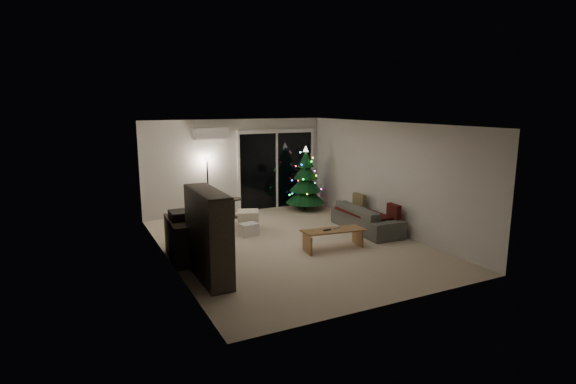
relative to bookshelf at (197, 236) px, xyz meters
name	(u,v)px	position (x,y,z in m)	size (l,w,h in m)	color
room	(279,184)	(2.71, 2.57, 0.26)	(6.50, 7.51, 2.60)	beige
bookshelf	(197,236)	(0.00, 0.00, 0.00)	(0.38, 1.51, 1.51)	black
media_cabinet	(182,239)	(0.00, 1.14, -0.37)	(0.46, 1.23, 0.77)	black
stereo	(181,215)	(0.00, 1.14, 0.10)	(0.39, 0.46, 0.16)	black
armchair	(207,209)	(1.16, 3.39, -0.39)	(0.78, 0.80, 0.73)	#413424
ottoman	(248,220)	(1.88, 2.54, -0.54)	(0.48, 0.48, 0.44)	beige
cardboard_box_a	(225,243)	(0.90, 1.34, -0.62)	(0.39, 0.29, 0.28)	silver
cardboard_box_b	(249,229)	(1.70, 2.05, -0.62)	(0.39, 0.29, 0.27)	silver
side_table	(234,208)	(1.95, 3.71, -0.50)	(0.40, 0.40, 0.50)	black
floor_lamp	(208,187)	(1.41, 4.14, 0.02)	(0.25, 0.25, 1.55)	black
sofa	(366,218)	(4.30, 1.20, -0.46)	(2.02, 0.79, 0.59)	#454743
sofa_throw	(363,213)	(4.20, 1.20, -0.33)	(0.63, 1.45, 0.05)	#3E110E
cushion_a	(359,202)	(4.55, 1.85, -0.22)	(0.12, 0.39, 0.39)	olive
cushion_b	(394,213)	(4.55, 0.55, -0.22)	(0.12, 0.39, 0.39)	#3E110E
coffee_table	(333,239)	(2.89, 0.40, -0.55)	(1.26, 0.44, 0.40)	olive
remote_a	(327,230)	(2.74, 0.40, -0.34)	(0.16, 0.05, 0.02)	black
remote_b	(336,228)	(2.99, 0.45, -0.34)	(0.15, 0.04, 0.02)	slate
christmas_tree	(306,178)	(4.03, 3.66, 0.13)	(1.10, 1.10, 1.77)	#0C3819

